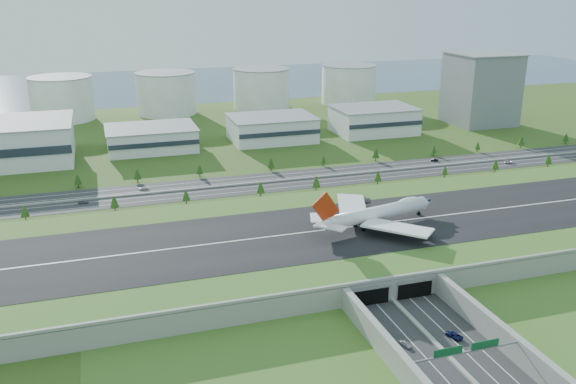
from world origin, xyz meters
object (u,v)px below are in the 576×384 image
object	(u,v)px
office_tower	(481,89)
fuel_tank_a	(62,99)
car_6	(510,162)
car_5	(434,160)
boeing_747	(376,213)
car_2	(454,335)
car_7	(143,188)
car_4	(83,202)
car_0	(405,344)

from	to	relation	value
office_tower	fuel_tank_a	size ratio (longest dim) A/B	1.10
fuel_tank_a	car_6	size ratio (longest dim) A/B	8.16
office_tower	fuel_tank_a	distance (m)	340.18
office_tower	car_5	xyz separation A→B (m)	(-92.24, -89.77, -26.59)
boeing_747	car_5	world-z (taller)	boeing_747
car_2	car_7	xyz separation A→B (m)	(-80.74, 180.59, -0.04)
car_6	car_2	bearing A→B (deg)	157.65
car_4	car_5	size ratio (longest dim) A/B	1.06
boeing_747	car_4	world-z (taller)	boeing_747
car_2	car_6	world-z (taller)	car_6
car_6	car_7	bearing A→B (deg)	104.42
car_0	car_6	size ratio (longest dim) A/B	0.75
car_5	office_tower	bearing A→B (deg)	158.80
boeing_747	car_2	world-z (taller)	boeing_747
boeing_747	car_6	world-z (taller)	boeing_747
office_tower	car_7	distance (m)	289.52
boeing_747	car_4	xyz separation A→B (m)	(-120.66, 90.56, -12.69)
fuel_tank_a	car_7	xyz separation A→B (m)	(46.80, -207.06, -16.60)
office_tower	boeing_747	xyz separation A→B (m)	(-183.87, -196.32, -13.83)
fuel_tank_a	boeing_747	xyz separation A→B (m)	(136.13, -311.32, -3.83)
fuel_tank_a	car_2	size ratio (longest dim) A/B	8.53
boeing_747	car_0	size ratio (longest dim) A/B	13.82
car_6	car_4	bearing A→B (deg)	108.02
office_tower	car_0	size ratio (longest dim) A/B	11.95
car_7	fuel_tank_a	bearing A→B (deg)	-164.04
office_tower	car_4	xyz separation A→B (m)	(-304.53, -105.76, -26.52)
car_4	car_2	bearing A→B (deg)	-140.37
car_0	car_7	distance (m)	191.31
fuel_tank_a	car_7	size ratio (longest dim) A/B	9.35
office_tower	car_5	size ratio (longest dim) A/B	11.54
fuel_tank_a	car_2	bearing A→B (deg)	-71.79
car_2	car_4	xyz separation A→B (m)	(-112.08, 166.89, 0.05)
office_tower	car_7	bearing A→B (deg)	-161.38
car_0	car_7	size ratio (longest dim) A/B	0.86
boeing_747	car_5	size ratio (longest dim) A/B	13.35
fuel_tank_a	car_5	xyz separation A→B (m)	(227.76, -204.77, -16.59)
car_0	car_2	world-z (taller)	car_2
office_tower	fuel_tank_a	bearing A→B (deg)	160.23
car_0	car_6	distance (m)	228.72
office_tower	car_4	distance (m)	323.46
car_2	fuel_tank_a	bearing A→B (deg)	-90.95
fuel_tank_a	car_5	size ratio (longest dim) A/B	10.49
office_tower	car_6	xyz separation A→B (m)	(-49.83, -108.58, -26.53)
boeing_747	car_6	size ratio (longest dim) A/B	10.38
car_0	car_5	bearing A→B (deg)	39.98
car_6	boeing_747	bearing A→B (deg)	141.86
fuel_tank_a	boeing_747	distance (m)	339.80
boeing_747	car_7	size ratio (longest dim) A/B	11.89
car_4	boeing_747	bearing A→B (deg)	-121.14
boeing_747	car_2	size ratio (longest dim) A/B	10.86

